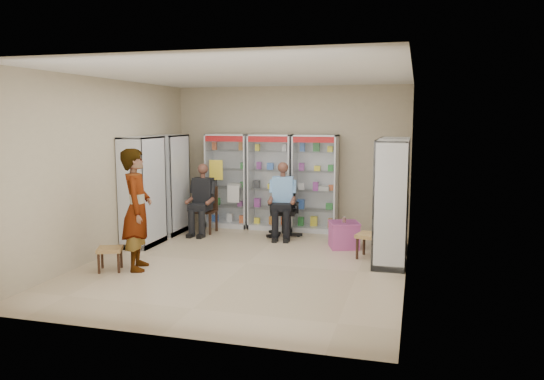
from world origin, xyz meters
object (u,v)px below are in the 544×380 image
(seated_shopkeeper, at_px, (283,202))
(cabinet_left_far, at_px, (170,184))
(cabinet_back_right, at_px, (315,183))
(cabinet_right_near, at_px, (391,203))
(cabinet_back_left, at_px, (228,181))
(wooden_chair, at_px, (205,210))
(woven_stool_a, at_px, (370,246))
(standing_man, at_px, (137,209))
(cabinet_right_far, at_px, (394,194))
(woven_stool_b, at_px, (110,259))
(cabinet_back_mid, at_px, (271,182))
(cabinet_left_near, at_px, (143,191))
(pink_trunk, at_px, (344,235))
(office_chair, at_px, (284,209))

(seated_shopkeeper, bearing_deg, cabinet_left_far, 177.32)
(cabinet_back_right, distance_m, cabinet_left_far, 2.98)
(cabinet_right_near, bearing_deg, cabinet_back_left, 57.72)
(cabinet_back_right, relative_size, wooden_chair, 2.13)
(woven_stool_a, bearing_deg, standing_man, -155.00)
(cabinet_right_far, distance_m, woven_stool_a, 1.14)
(cabinet_left_far, relative_size, woven_stool_b, 5.52)
(cabinet_left_far, relative_size, seated_shopkeeper, 1.44)
(cabinet_back_mid, xyz_separation_m, woven_stool_a, (2.25, -1.88, -0.79))
(cabinet_right_near, bearing_deg, cabinet_left_near, 87.43)
(cabinet_back_left, relative_size, standing_man, 1.06)
(cabinet_left_far, distance_m, standing_man, 2.64)
(wooden_chair, height_order, woven_stool_b, wooden_chair)
(cabinet_right_near, bearing_deg, standing_man, 108.37)
(cabinet_right_far, bearing_deg, woven_stool_b, 121.72)
(seated_shopkeeper, bearing_deg, cabinet_right_near, -43.76)
(cabinet_back_left, height_order, pink_trunk, cabinet_back_left)
(cabinet_right_far, bearing_deg, standing_man, 122.00)
(cabinet_back_mid, distance_m, cabinet_right_near, 3.41)
(cabinet_back_left, bearing_deg, pink_trunk, -25.49)
(cabinet_left_near, relative_size, wooden_chair, 2.13)
(cabinet_left_near, xyz_separation_m, woven_stool_b, (0.33, -1.65, -0.82))
(cabinet_left_near, height_order, office_chair, cabinet_left_near)
(cabinet_back_mid, bearing_deg, woven_stool_b, -112.82)
(cabinet_back_right, height_order, cabinet_right_far, same)
(cabinet_left_far, bearing_deg, pink_trunk, 84.51)
(office_chair, relative_size, standing_man, 0.58)
(office_chair, bearing_deg, cabinet_back_mid, 115.86)
(cabinet_back_mid, bearing_deg, cabinet_right_near, -40.84)
(cabinet_right_far, distance_m, woven_stool_b, 4.92)
(woven_stool_b, bearing_deg, cabinet_left_far, 96.84)
(seated_shopkeeper, relative_size, woven_stool_b, 3.85)
(standing_man, bearing_deg, cabinet_back_left, -24.76)
(cabinet_left_far, relative_size, pink_trunk, 4.05)
(standing_man, bearing_deg, cabinet_left_far, -5.60)
(cabinet_back_left, height_order, cabinet_back_right, same)
(cabinet_left_near, height_order, standing_man, cabinet_left_near)
(cabinet_back_mid, xyz_separation_m, office_chair, (0.44, -0.65, -0.45))
(cabinet_left_far, height_order, cabinet_left_near, same)
(cabinet_right_near, xyz_separation_m, office_chair, (-2.14, 1.58, -0.45))
(cabinet_right_near, distance_m, office_chair, 2.69)
(cabinet_right_near, relative_size, cabinet_left_far, 1.00)
(cabinet_left_far, height_order, wooden_chair, cabinet_left_far)
(cabinet_left_near, bearing_deg, woven_stool_a, 92.09)
(wooden_chair, height_order, pink_trunk, wooden_chair)
(cabinet_back_mid, distance_m, cabinet_back_right, 0.95)
(cabinet_right_near, bearing_deg, woven_stool_b, 109.38)
(cabinet_back_mid, distance_m, standing_man, 3.67)
(cabinet_back_right, relative_size, cabinet_left_near, 1.00)
(cabinet_back_left, height_order, standing_man, cabinet_back_left)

